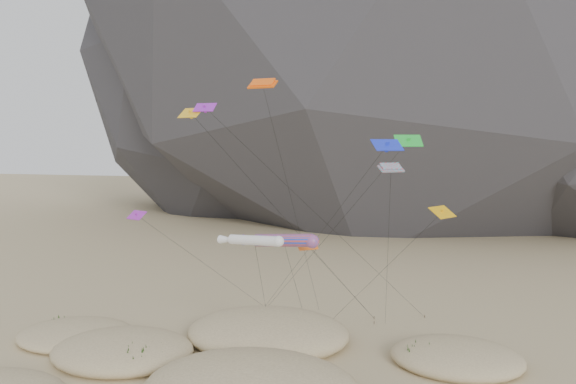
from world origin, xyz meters
name	(u,v)px	position (x,y,z in m)	size (l,w,h in m)	color
dunes	(235,381)	(-0.96, 3.91, 0.74)	(48.27, 35.58, 4.20)	#CCB789
dune_grass	(229,383)	(-1.24, 3.33, 0.85)	(43.55, 30.01, 1.55)	black
kite_stakes	(317,316)	(1.34, 23.43, 0.15)	(21.61, 6.61, 0.30)	#3F2D1E
rainbow_tube_kite	(281,240)	(1.35, 8.84, 11.16)	(7.66, 15.61, 12.06)	#FF4C1A
white_tube_kite	(251,240)	(-0.75, 7.47, 11.30)	(6.59, 15.16, 11.99)	silver
orange_parafoil	(263,87)	(-1.30, 12.52, 24.29)	(3.60, 14.80, 25.08)	#EB530C
multi_parafoil	(391,170)	(10.08, 12.60, 17.01)	(2.48, 12.12, 17.65)	red
delta_kites	(305,174)	(2.82, 11.47, 16.61)	(31.16, 21.35, 22.80)	purple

